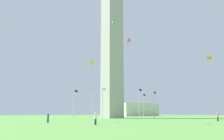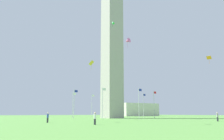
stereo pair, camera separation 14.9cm
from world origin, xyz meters
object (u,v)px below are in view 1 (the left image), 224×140
object	(u,v)px
obelisk_monument	(112,43)
distant_building	(133,110)
kite_pink_delta	(127,41)
kite_yellow_box	(91,63)
kite_green_delta	(113,24)
flagpole_s	(74,103)
kite_orange_diamond	(209,58)
flagpole_sw	(103,102)
flagpole_w	(139,102)
flagpole_n	(143,104)
flagpole_se	(73,104)
flagpole_nw	(154,103)
flagpole_e	(92,105)
person_gray_shirt	(218,117)
person_white_shirt	(95,118)
flagpole_ne	(119,105)

from	to	relation	value
obelisk_monument	distant_building	size ratio (longest dim) A/B	2.15
distant_building	kite_pink_delta	bearing A→B (deg)	-130.34
kite_yellow_box	kite_green_delta	distance (m)	15.29
kite_pink_delta	flagpole_s	bearing A→B (deg)	147.97
flagpole_s	kite_orange_diamond	bearing A→B (deg)	-58.58
obelisk_monument	flagpole_sw	world-z (taller)	obelisk_monument
flagpole_sw	flagpole_w	world-z (taller)	same
flagpole_n	flagpole_w	bearing A→B (deg)	-135.00
flagpole_se	kite_yellow_box	bearing A→B (deg)	-100.93
flagpole_nw	kite_orange_diamond	distance (m)	24.05
flagpole_e	flagpole_w	size ratio (longest dim) A/B	1.00
obelisk_monument	kite_orange_diamond	size ratio (longest dim) A/B	28.07
flagpole_se	flagpole_w	distance (m)	24.11
distant_building	flagpole_sw	bearing A→B (deg)	-135.35
flagpole_n	kite_green_delta	bearing A→B (deg)	-157.00
person_gray_shirt	distant_building	size ratio (longest dim) A/B	0.08
flagpole_e	kite_pink_delta	xyz separation A→B (m)	(0.03, -21.23, 18.42)
flagpole_se	person_white_shirt	bearing A→B (deg)	-110.84
kite_green_delta	kite_yellow_box	bearing A→B (deg)	-168.04
flagpole_s	distant_building	world-z (taller)	flagpole_s
flagpole_n	person_gray_shirt	xyz separation A→B (m)	(-12.59, -35.55, -3.68)
flagpole_se	flagpole_s	size ratio (longest dim) A/B	1.00
obelisk_monument	kite_pink_delta	world-z (taller)	obelisk_monument
obelisk_monument	flagpole_se	xyz separation A→B (m)	(-9.17, 9.23, -19.96)
flagpole_e	flagpole_s	bearing A→B (deg)	-135.00
flagpole_e	kite_pink_delta	world-z (taller)	kite_pink_delta
kite_green_delta	kite_pink_delta	bearing A→B (deg)	-5.79
flagpole_se	flagpole_nw	world-z (taller)	same
obelisk_monument	person_gray_shirt	xyz separation A→B (m)	(0.52, -35.55, -23.64)
flagpole_se	person_gray_shirt	size ratio (longest dim) A/B	4.84
person_white_shirt	kite_pink_delta	xyz separation A→B (m)	(25.68, 25.73, 22.09)
flagpole_e	flagpole_sw	world-z (taller)	same
flagpole_s	flagpole_sw	world-z (taller)	same
flagpole_s	kite_yellow_box	distance (m)	13.63
flagpole_nw	person_white_shirt	bearing A→B (deg)	-144.71
flagpole_w	person_white_shirt	world-z (taller)	flagpole_w
person_white_shirt	distant_building	bearing A→B (deg)	-5.27
kite_orange_diamond	person_white_shirt	bearing A→B (deg)	-174.85
obelisk_monument	kite_pink_delta	distance (m)	8.33
flagpole_s	kite_green_delta	bearing A→B (deg)	-43.69
flagpole_nw	kite_yellow_box	distance (m)	24.17
obelisk_monument	flagpole_w	bearing A→B (deg)	-89.74
obelisk_monument	kite_green_delta	xyz separation A→B (m)	(-4.96, -7.67, 3.03)
flagpole_nw	obelisk_monument	bearing A→B (deg)	135.18
flagpole_se	flagpole_s	bearing A→B (deg)	-112.50
flagpole_ne	kite_green_delta	xyz separation A→B (m)	(-14.25, -16.90, 23.00)
flagpole_n	kite_orange_diamond	world-z (taller)	kite_orange_diamond
flagpole_s	flagpole_sw	size ratio (longest dim) A/B	1.00
flagpole_w	person_gray_shirt	distance (m)	22.80
flagpole_w	flagpole_s	bearing A→B (deg)	135.00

